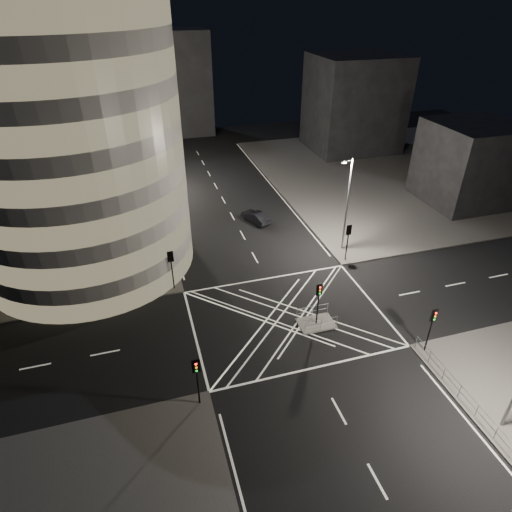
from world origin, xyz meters
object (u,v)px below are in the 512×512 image
object	(u,v)px
traffic_signal_fl	(171,263)
sedan	(256,217)
street_lamp_left_near	(155,213)
street_lamp_right_far	(347,202)
traffic_signal_nl	(197,374)
traffic_signal_island	(319,296)
street_lamp_left_far	(143,154)
traffic_signal_nr	(432,322)
central_island	(316,323)
traffic_signal_fr	(348,236)

from	to	relation	value
traffic_signal_fl	sedan	world-z (taller)	traffic_signal_fl
street_lamp_left_near	sedan	xyz separation A→B (m)	(11.76, 5.71, -4.86)
street_lamp_left_near	street_lamp_right_far	size ratio (longest dim) A/B	1.00
traffic_signal_nl	street_lamp_left_near	size ratio (longest dim) A/B	0.40
traffic_signal_island	sedan	xyz separation A→B (m)	(0.33, 19.21, -2.23)
street_lamp_left_near	street_lamp_left_far	world-z (taller)	same
traffic_signal_fl	street_lamp_right_far	world-z (taller)	street_lamp_right_far
traffic_signal_nr	central_island	bearing A→B (deg)	142.07
street_lamp_right_far	sedan	size ratio (longest dim) A/B	2.42
street_lamp_left_far	traffic_signal_nr	bearing A→B (deg)	-63.64
traffic_signal_fl	traffic_signal_island	world-z (taller)	same
traffic_signal_nl	street_lamp_left_far	distance (m)	36.90
traffic_signal_fl	street_lamp_left_far	world-z (taller)	street_lamp_left_far
traffic_signal_fr	street_lamp_right_far	distance (m)	3.48
central_island	traffic_signal_island	xyz separation A→B (m)	(0.00, 0.00, 2.84)
traffic_signal_island	street_lamp_left_near	xyz separation A→B (m)	(-11.44, 13.50, 2.63)
traffic_signal_fl	street_lamp_right_far	distance (m)	18.55
traffic_signal_nl	traffic_signal_fr	distance (m)	22.24
traffic_signal_fr	street_lamp_right_far	world-z (taller)	street_lamp_right_far
central_island	traffic_signal_nl	bearing A→B (deg)	-153.86
central_island	traffic_signal_nl	size ratio (longest dim) A/B	0.75
traffic_signal_island	street_lamp_left_far	bearing A→B (deg)	109.95
traffic_signal_fr	traffic_signal_nr	distance (m)	13.60
traffic_signal_island	sedan	size ratio (longest dim) A/B	0.97
traffic_signal_fl	traffic_signal_nl	size ratio (longest dim) A/B	1.00
traffic_signal_island	street_lamp_left_far	distance (m)	33.61
traffic_signal_nl	street_lamp_left_near	bearing A→B (deg)	91.94
central_island	street_lamp_left_far	size ratio (longest dim) A/B	0.30
traffic_signal_fr	street_lamp_right_far	xyz separation A→B (m)	(0.64, 2.20, 2.63)
central_island	street_lamp_left_near	xyz separation A→B (m)	(-11.44, 13.50, 5.47)
traffic_signal_fl	traffic_signal_nl	distance (m)	13.60
street_lamp_left_near	sedan	size ratio (longest dim) A/B	2.42
traffic_signal_fl	street_lamp_left_near	distance (m)	5.86
central_island	street_lamp_right_far	bearing A→B (deg)	54.70
street_lamp_left_near	street_lamp_left_far	size ratio (longest dim) A/B	1.00
central_island	sedan	size ratio (longest dim) A/B	0.73
traffic_signal_island	street_lamp_right_far	distance (m)	13.13
traffic_signal_nr	street_lamp_left_near	xyz separation A→B (m)	(-18.24, 18.80, 2.63)
traffic_signal_fl	traffic_signal_nr	xyz separation A→B (m)	(17.60, -13.60, 0.00)
street_lamp_left_near	central_island	bearing A→B (deg)	-49.73
street_lamp_left_far	street_lamp_right_far	size ratio (longest dim) A/B	1.00
street_lamp_left_near	street_lamp_right_far	xyz separation A→B (m)	(18.87, -3.00, 0.00)
traffic_signal_nl	traffic_signal_fr	bearing A→B (deg)	37.69
traffic_signal_nr	street_lamp_left_far	xyz separation A→B (m)	(-18.24, 36.80, 2.63)
traffic_signal_fl	sedan	xyz separation A→B (m)	(11.13, 10.91, -2.23)
traffic_signal_nr	sedan	world-z (taller)	traffic_signal_nr
street_lamp_left_far	traffic_signal_fr	bearing A→B (deg)	-51.83
traffic_signal_fr	sedan	size ratio (longest dim) A/B	0.97
traffic_signal_fr	street_lamp_left_near	world-z (taller)	street_lamp_left_near
traffic_signal_fl	traffic_signal_island	xyz separation A→B (m)	(10.80, -8.30, 0.00)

